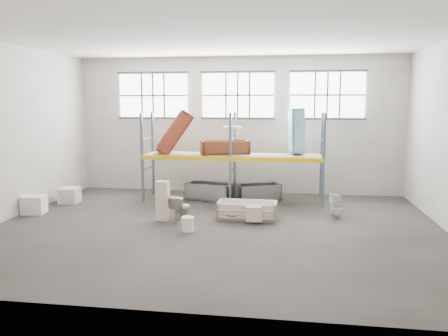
% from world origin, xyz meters
% --- Properties ---
extents(floor, '(12.00, 10.00, 0.10)m').
position_xyz_m(floor, '(0.00, 0.00, -0.05)').
color(floor, '#48413E').
rests_on(floor, ground).
extents(ceiling, '(12.00, 10.00, 0.10)m').
position_xyz_m(ceiling, '(0.00, 0.00, 5.05)').
color(ceiling, silver).
rests_on(ceiling, ground).
extents(wall_back, '(12.00, 0.10, 5.00)m').
position_xyz_m(wall_back, '(0.00, 5.05, 2.50)').
color(wall_back, '#A39E96').
rests_on(wall_back, ground).
extents(wall_front, '(12.00, 0.10, 5.00)m').
position_xyz_m(wall_front, '(0.00, -5.05, 2.50)').
color(wall_front, '#B6B1A8').
rests_on(wall_front, ground).
extents(wall_left, '(0.10, 10.00, 5.00)m').
position_xyz_m(wall_left, '(-6.05, 0.00, 2.50)').
color(wall_left, '#B6B1A9').
rests_on(wall_left, ground).
extents(window_left, '(2.60, 0.04, 1.60)m').
position_xyz_m(window_left, '(-3.20, 4.94, 3.60)').
color(window_left, white).
rests_on(window_left, wall_back).
extents(window_mid, '(2.60, 0.04, 1.60)m').
position_xyz_m(window_mid, '(0.00, 4.94, 3.60)').
color(window_mid, white).
rests_on(window_mid, wall_back).
extents(window_right, '(2.60, 0.04, 1.60)m').
position_xyz_m(window_right, '(3.20, 4.94, 3.60)').
color(window_right, white).
rests_on(window_right, wall_back).
extents(rack_upright_la, '(0.08, 0.08, 3.00)m').
position_xyz_m(rack_upright_la, '(-3.00, 2.90, 1.50)').
color(rack_upright_la, slate).
rests_on(rack_upright_la, floor).
extents(rack_upright_lb, '(0.08, 0.08, 3.00)m').
position_xyz_m(rack_upright_lb, '(-3.00, 4.10, 1.50)').
color(rack_upright_lb, slate).
rests_on(rack_upright_lb, floor).
extents(rack_upright_ma, '(0.08, 0.08, 3.00)m').
position_xyz_m(rack_upright_ma, '(0.00, 2.90, 1.50)').
color(rack_upright_ma, slate).
rests_on(rack_upright_ma, floor).
extents(rack_upright_mb, '(0.08, 0.08, 3.00)m').
position_xyz_m(rack_upright_mb, '(0.00, 4.10, 1.50)').
color(rack_upright_mb, slate).
rests_on(rack_upright_mb, floor).
extents(rack_upright_ra, '(0.08, 0.08, 3.00)m').
position_xyz_m(rack_upright_ra, '(3.00, 2.90, 1.50)').
color(rack_upright_ra, slate).
rests_on(rack_upright_ra, floor).
extents(rack_upright_rb, '(0.08, 0.08, 3.00)m').
position_xyz_m(rack_upright_rb, '(3.00, 4.10, 1.50)').
color(rack_upright_rb, slate).
rests_on(rack_upright_rb, floor).
extents(rack_beam_front, '(6.00, 0.10, 0.14)m').
position_xyz_m(rack_beam_front, '(0.00, 2.90, 1.50)').
color(rack_beam_front, yellow).
rests_on(rack_beam_front, floor).
extents(rack_beam_back, '(6.00, 0.10, 0.14)m').
position_xyz_m(rack_beam_back, '(0.00, 4.10, 1.50)').
color(rack_beam_back, yellow).
rests_on(rack_beam_back, floor).
extents(shelf_deck, '(5.90, 1.10, 0.03)m').
position_xyz_m(shelf_deck, '(0.00, 3.50, 1.58)').
color(shelf_deck, gray).
rests_on(shelf_deck, floor).
extents(wet_patch, '(1.80, 1.80, 0.00)m').
position_xyz_m(wet_patch, '(0.00, 2.70, 0.00)').
color(wet_patch, black).
rests_on(wet_patch, floor).
extents(bathtub_beige, '(1.70, 0.81, 0.50)m').
position_xyz_m(bathtub_beige, '(0.74, 1.03, 0.25)').
color(bathtub_beige, beige).
rests_on(bathtub_beige, floor).
extents(cistern_spare, '(0.45, 0.24, 0.41)m').
position_xyz_m(cistern_spare, '(0.98, 0.50, 0.28)').
color(cistern_spare, beige).
rests_on(cistern_spare, bathtub_beige).
extents(sink_in_tub, '(0.61, 0.61, 0.16)m').
position_xyz_m(sink_in_tub, '(0.35, 0.75, 0.16)').
color(sink_in_tub, beige).
rests_on(sink_in_tub, bathtub_beige).
extents(toilet_beige, '(0.61, 0.82, 0.74)m').
position_xyz_m(toilet_beige, '(-1.09, 0.53, 0.37)').
color(toilet_beige, beige).
rests_on(toilet_beige, floor).
extents(cistern_tall, '(0.39, 0.27, 1.13)m').
position_xyz_m(cistern_tall, '(-1.61, 0.52, 0.56)').
color(cistern_tall, beige).
rests_on(cistern_tall, floor).
extents(toilet_white, '(0.42, 0.41, 0.72)m').
position_xyz_m(toilet_white, '(3.30, 1.56, 0.36)').
color(toilet_white, white).
rests_on(toilet_white, floor).
extents(steel_tub_left, '(1.70, 1.05, 0.58)m').
position_xyz_m(steel_tub_left, '(-0.80, 3.47, 0.29)').
color(steel_tub_left, '#9B9EA3').
rests_on(steel_tub_left, floor).
extents(steel_tub_right, '(1.62, 1.21, 0.54)m').
position_xyz_m(steel_tub_right, '(0.88, 3.71, 0.27)').
color(steel_tub_right, '#94959A').
rests_on(steel_tub_right, floor).
extents(rust_tub_flat, '(1.79, 1.24, 0.46)m').
position_xyz_m(rust_tub_flat, '(-0.28, 3.53, 1.82)').
color(rust_tub_flat, brown).
rests_on(rust_tub_flat, shelf_deck).
extents(rust_tub_tilted, '(1.49, 1.14, 1.61)m').
position_xyz_m(rust_tub_tilted, '(-2.02, 3.47, 2.29)').
color(rust_tub_tilted, maroon).
rests_on(rust_tub_tilted, shelf_deck).
extents(sink_on_shelf, '(0.60, 0.47, 0.51)m').
position_xyz_m(sink_on_shelf, '(0.01, 3.24, 2.09)').
color(sink_on_shelf, white).
rests_on(sink_on_shelf, rust_tub_flat).
extents(blue_tub_upright, '(0.61, 0.79, 1.50)m').
position_xyz_m(blue_tub_upright, '(2.12, 3.69, 2.40)').
color(blue_tub_upright, '#7DBAD8').
rests_on(blue_tub_upright, shelf_deck).
extents(bucket, '(0.41, 0.41, 0.38)m').
position_xyz_m(bucket, '(-0.66, -0.47, 0.19)').
color(bucket, white).
rests_on(bucket, floor).
extents(carton_near, '(0.71, 0.64, 0.55)m').
position_xyz_m(carton_near, '(-5.69, 0.71, 0.27)').
color(carton_near, white).
rests_on(carton_near, floor).
extents(carton_far, '(0.66, 0.66, 0.51)m').
position_xyz_m(carton_far, '(-5.36, 2.29, 0.25)').
color(carton_far, beige).
rests_on(carton_far, floor).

